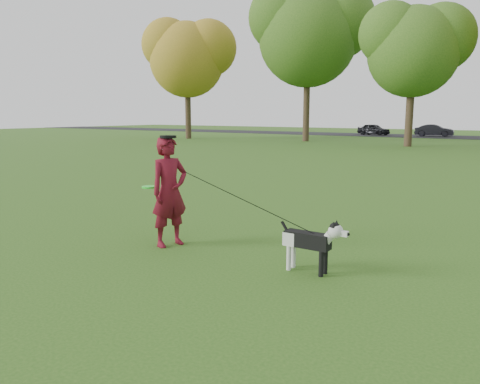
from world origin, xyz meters
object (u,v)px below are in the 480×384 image
Objects in this scene: car_left at (374,129)px; dog at (313,239)px; man at (169,192)px; car_mid at (434,130)px.

dog is at bearing -147.40° from car_left.
man is at bearing -178.62° from dog.
man reaches higher than car_left.
car_left is (-12.47, 40.10, 0.10)m from dog.
car_mid is at bearing 21.56° from man.
car_mid is at bearing -74.67° from car_left.
man is 0.53× the size of car_mid.
dog is 0.30× the size of car_mid.
man is at bearing -150.69° from car_left.
man reaches higher than dog.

